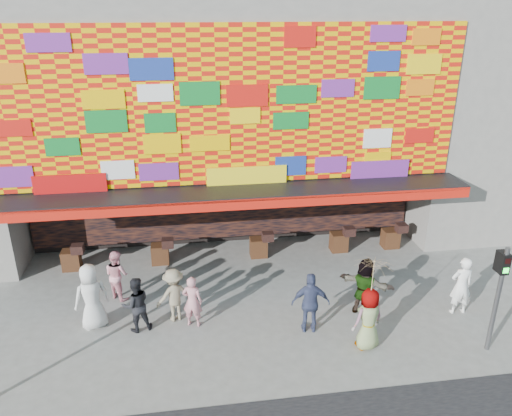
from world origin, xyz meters
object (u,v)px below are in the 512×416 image
object	(u,v)px
ped_c	(136,305)
ped_i	(117,275)
ped_d	(174,295)
ped_e	(311,303)
ped_b	(192,301)
ped_f	(365,286)
ped_g	(369,319)
parasol	(373,276)
ped_h	(461,286)
ped_a	(92,297)
signal_right	(499,288)

from	to	relation	value
ped_c	ped_i	size ratio (longest dim) A/B	1.02
ped_d	ped_i	distance (m)	2.27
ped_e	ped_d	bearing A→B (deg)	-8.09
ped_b	ped_c	world-z (taller)	ped_c
ped_f	ped_g	size ratio (longest dim) A/B	1.02
ped_d	parasol	size ratio (longest dim) A/B	0.87
ped_e	ped_g	bearing A→B (deg)	153.77
ped_i	ped_h	bearing A→B (deg)	-149.27
ped_i	parasol	xyz separation A→B (m)	(6.77, -3.47, 1.36)
ped_e	ped_c	bearing A→B (deg)	-0.64
ped_c	ped_a	bearing A→B (deg)	-29.78
ped_a	ped_b	distance (m)	2.79
ped_e	parasol	distance (m)	2.04
ped_g	ped_d	bearing A→B (deg)	-37.44
ped_g	ped_b	bearing A→B (deg)	-35.75
ped_f	ped_g	bearing A→B (deg)	109.85
ped_g	signal_right	bearing A→B (deg)	154.24
ped_c	ped_d	bearing A→B (deg)	-176.29
ped_e	signal_right	bearing A→B (deg)	170.14
ped_g	ped_h	size ratio (longest dim) A/B	0.96
ped_h	ped_i	size ratio (longest dim) A/B	1.14
ped_h	ped_g	bearing A→B (deg)	20.31
ped_b	ped_h	world-z (taller)	ped_h
ped_i	ped_c	bearing A→B (deg)	155.33
ped_e	ped_f	world-z (taller)	ped_e
ped_h	ped_c	bearing A→B (deg)	-2.47
ped_a	ped_b	bearing A→B (deg)	149.74
ped_a	ped_i	distance (m)	1.56
ped_c	ped_h	size ratio (longest dim) A/B	0.90
ped_f	signal_right	bearing A→B (deg)	178.11
signal_right	ped_d	world-z (taller)	signal_right
ped_f	ped_g	distance (m)	1.62
ped_f	parasol	size ratio (longest dim) A/B	0.95
ped_f	ped_g	xyz separation A→B (m)	(-0.46, -1.55, -0.01)
signal_right	ped_h	size ratio (longest dim) A/B	1.66
signal_right	ped_a	size ratio (longest dim) A/B	1.54
ped_b	ped_a	bearing A→B (deg)	9.52
ped_b	ped_i	distance (m)	2.89
ped_a	ped_b	size ratio (longest dim) A/B	1.25
ped_e	ped_g	distance (m)	1.61
signal_right	ped_g	xyz separation A→B (m)	(-3.14, 0.56, -0.99)
ped_c	parasol	xyz separation A→B (m)	(6.06, -1.68, 1.35)
ped_h	parasol	xyz separation A→B (m)	(-3.23, -1.15, 1.25)
ped_a	ped_c	distance (m)	1.27
ped_a	ped_e	distance (m)	6.06
ped_h	ped_i	xyz separation A→B (m)	(-10.00, 2.33, -0.11)
ped_e	ped_f	bearing A→B (deg)	-151.88
ped_e	ped_g	xyz separation A→B (m)	(1.32, -0.91, -0.03)
signal_right	ped_b	bearing A→B (deg)	163.82
ped_a	ped_g	size ratio (longest dim) A/B	1.12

